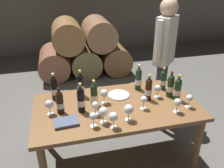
# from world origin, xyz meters

# --- Properties ---
(ground_plane) EXTENTS (14.00, 14.00, 0.00)m
(ground_plane) POSITION_xyz_m (0.00, 0.00, 0.00)
(ground_plane) COLOR #66635E
(barrel_stack) EXTENTS (1.86, 0.90, 1.15)m
(barrel_stack) POSITION_xyz_m (0.00, 2.60, 0.52)
(barrel_stack) COLOR #8F5A41
(barrel_stack) RESTS_ON ground_plane
(dining_table) EXTENTS (1.70, 0.90, 0.76)m
(dining_table) POSITION_xyz_m (0.00, 0.00, 0.67)
(dining_table) COLOR brown
(dining_table) RESTS_ON ground_plane
(wine_bottle_0) EXTENTS (0.07, 0.07, 0.29)m
(wine_bottle_0) POSITION_xyz_m (-0.22, 0.06, 0.89)
(wine_bottle_0) COLOR #19381E
(wine_bottle_0) RESTS_ON dining_table
(wine_bottle_1) EXTENTS (0.07, 0.07, 0.31)m
(wine_bottle_1) POSITION_xyz_m (-0.61, 0.28, 0.89)
(wine_bottle_1) COLOR black
(wine_bottle_1) RESTS_ON dining_table
(wine_bottle_2) EXTENTS (0.07, 0.07, 0.28)m
(wine_bottle_2) POSITION_xyz_m (-0.57, 0.00, 0.88)
(wine_bottle_2) COLOR black
(wine_bottle_2) RESTS_ON dining_table
(wine_bottle_3) EXTENTS (0.07, 0.07, 0.27)m
(wine_bottle_3) POSITION_xyz_m (0.62, 0.22, 0.88)
(wine_bottle_3) COLOR #19381E
(wine_bottle_3) RESTS_ON dining_table
(wine_bottle_4) EXTENTS (0.07, 0.07, 0.31)m
(wine_bottle_4) POSITION_xyz_m (-0.33, 0.29, 0.89)
(wine_bottle_4) COLOR black
(wine_bottle_4) RESTS_ON dining_table
(wine_bottle_5) EXTENTS (0.07, 0.07, 0.30)m
(wine_bottle_5) POSITION_xyz_m (0.62, 0.04, 0.89)
(wine_bottle_5) COLOR #19381E
(wine_bottle_5) RESTS_ON dining_table
(wine_bottle_6) EXTENTS (0.07, 0.07, 0.30)m
(wine_bottle_6) POSITION_xyz_m (0.66, -0.05, 0.89)
(wine_bottle_6) COLOR #19381E
(wine_bottle_6) RESTS_ON dining_table
(wine_bottle_7) EXTENTS (0.07, 0.07, 0.31)m
(wine_bottle_7) POSITION_xyz_m (0.33, 0.28, 0.89)
(wine_bottle_7) COLOR #19381E
(wine_bottle_7) RESTS_ON dining_table
(wine_bottle_8) EXTENTS (0.07, 0.07, 0.31)m
(wine_bottle_8) POSITION_xyz_m (-0.37, -0.02, 0.89)
(wine_bottle_8) COLOR black
(wine_bottle_8) RESTS_ON dining_table
(wine_bottle_9) EXTENTS (0.07, 0.07, 0.29)m
(wine_bottle_9) POSITION_xyz_m (0.36, 0.04, 0.89)
(wine_bottle_9) COLOR black
(wine_bottle_9) RESTS_ON dining_table
(wine_glass_0) EXTENTS (0.08, 0.08, 0.16)m
(wine_glass_0) POSITION_xyz_m (-0.11, 0.08, 0.87)
(wine_glass_0) COLOR white
(wine_glass_0) RESTS_ON dining_table
(wine_glass_1) EXTENTS (0.08, 0.08, 0.16)m
(wine_glass_1) POSITION_xyz_m (-0.67, -0.00, 0.87)
(wine_glass_1) COLOR white
(wine_glass_1) RESTS_ON dining_table
(wine_glass_2) EXTENTS (0.07, 0.07, 0.14)m
(wine_glass_2) POSITION_xyz_m (-0.29, -0.29, 0.86)
(wine_glass_2) COLOR white
(wine_glass_2) RESTS_ON dining_table
(wine_glass_3) EXTENTS (0.09, 0.09, 0.16)m
(wine_glass_3) POSITION_xyz_m (0.04, -0.28, 0.88)
(wine_glass_3) COLOR white
(wine_glass_3) RESTS_ON dining_table
(wine_glass_4) EXTENTS (0.08, 0.08, 0.16)m
(wine_glass_4) POSITION_xyz_m (-0.12, -0.35, 0.87)
(wine_glass_4) COLOR white
(wine_glass_4) RESTS_ON dining_table
(wine_glass_5) EXTENTS (0.07, 0.07, 0.14)m
(wine_glass_5) POSITION_xyz_m (0.70, -0.21, 0.86)
(wine_glass_5) COLOR white
(wine_glass_5) RESTS_ON dining_table
(wine_glass_6) EXTENTS (0.09, 0.09, 0.16)m
(wine_glass_6) POSITION_xyz_m (-0.19, -0.26, 0.87)
(wine_glass_6) COLOR white
(wine_glass_6) RESTS_ON dining_table
(wine_glass_7) EXTENTS (0.08, 0.08, 0.15)m
(wine_glass_7) POSITION_xyz_m (0.54, -0.26, 0.87)
(wine_glass_7) COLOR white
(wine_glass_7) RESTS_ON dining_table
(wine_glass_8) EXTENTS (0.07, 0.07, 0.15)m
(wine_glass_8) POSITION_xyz_m (0.48, 0.06, 0.87)
(wine_glass_8) COLOR white
(wine_glass_8) RESTS_ON dining_table
(wine_glass_9) EXTENTS (0.07, 0.07, 0.14)m
(wine_glass_9) POSITION_xyz_m (0.25, -0.13, 0.86)
(wine_glass_9) COLOR white
(wine_glass_9) RESTS_ON dining_table
(wine_glass_10) EXTENTS (0.07, 0.07, 0.15)m
(wine_glass_10) POSITION_xyz_m (-0.24, -0.12, 0.86)
(wine_glass_10) COLOR white
(wine_glass_10) RESTS_ON dining_table
(tasting_notebook) EXTENTS (0.23, 0.18, 0.03)m
(tasting_notebook) POSITION_xyz_m (-0.53, -0.19, 0.77)
(tasting_notebook) COLOR #4C5670
(tasting_notebook) RESTS_ON dining_table
(serving_plate) EXTENTS (0.24, 0.24, 0.01)m
(serving_plate) POSITION_xyz_m (0.08, 0.19, 0.77)
(serving_plate) COLOR white
(serving_plate) RESTS_ON dining_table
(sommelier_presenting) EXTENTS (0.39, 0.35, 1.72)m
(sommelier_presenting) POSITION_xyz_m (0.87, 0.75, 1.04)
(sommelier_presenting) COLOR #383842
(sommelier_presenting) RESTS_ON ground_plane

